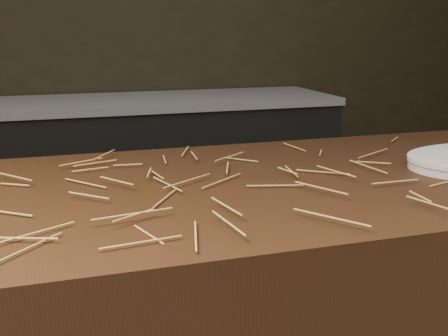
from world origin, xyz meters
name	(u,v)px	position (x,y,z in m)	size (l,w,h in m)	color
back_counter	(162,175)	(0.30, 2.18, 0.42)	(1.82, 0.62, 0.84)	black
straw_bedding	(200,181)	(0.00, 0.30, 0.91)	(1.40, 0.60, 0.02)	olive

